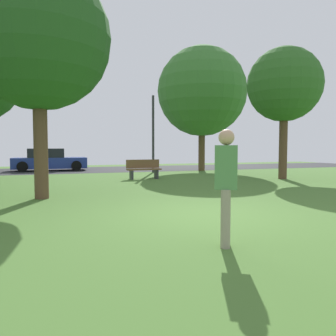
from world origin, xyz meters
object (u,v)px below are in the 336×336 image
person_catcher (226,182)px  parked_car_blue (49,161)px  street_lamp_post (153,134)px  park_bench (144,169)px  oak_tree_center (202,92)px  oak_tree_left (38,38)px  maple_tree_near (284,85)px

person_catcher → parked_car_blue: person_catcher is taller
person_catcher → street_lamp_post: size_ratio=0.38×
person_catcher → park_bench: size_ratio=1.07×
oak_tree_center → street_lamp_post: size_ratio=1.73×
oak_tree_left → parked_car_blue: (0.26, 12.46, -3.85)m
maple_tree_near → street_lamp_post: maple_tree_near is taller
oak_tree_center → street_lamp_post: 4.37m
maple_tree_near → person_catcher: bearing=-132.7°
oak_tree_left → oak_tree_center: bearing=44.0°
maple_tree_near → street_lamp_post: bearing=126.7°
oak_tree_center → person_catcher: 16.93m
maple_tree_near → person_catcher: (-7.88, -8.52, -3.38)m
oak_tree_left → person_catcher: size_ratio=3.81×
oak_tree_left → parked_car_blue: size_ratio=1.46×
oak_tree_center → street_lamp_post: (-3.37, -0.47, -2.73)m
person_catcher → parked_car_blue: (-2.35, 18.34, -0.31)m
park_bench → oak_tree_left: bearing=47.9°
park_bench → oak_tree_center: bearing=-139.9°
parked_car_blue → street_lamp_post: 7.12m
oak_tree_left → person_catcher: (2.61, -5.88, -3.54)m
oak_tree_left → parked_car_blue: bearing=88.8°
maple_tree_near → park_bench: (-6.10, 2.22, -3.87)m
maple_tree_near → person_catcher: maple_tree_near is taller
parked_car_blue → park_bench: size_ratio=2.80×
oak_tree_left → oak_tree_center: oak_tree_center is taller
person_catcher → park_bench: 10.90m
park_bench → street_lamp_post: size_ratio=0.36×
parked_car_blue → street_lamp_post: bearing=-33.7°
oak_tree_left → park_bench: (4.38, 4.86, -4.03)m
oak_tree_center → parked_car_blue: size_ratio=1.74×
person_catcher → parked_car_blue: 18.49m
person_catcher → park_bench: (1.78, 10.74, -0.49)m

